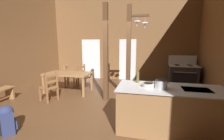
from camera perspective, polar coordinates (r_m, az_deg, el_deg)
name	(u,v)px	position (r m, az deg, el deg)	size (l,w,h in m)	color
ground_plane	(95,112)	(4.33, -6.44, -15.65)	(7.92, 8.53, 0.10)	brown
wall_back	(121,34)	(7.74, 3.45, 13.65)	(7.92, 0.14, 4.67)	brown
glazed_door_back_left	(91,59)	(8.13, -7.96, 4.15)	(1.00, 0.01, 2.05)	white
glazed_panel_back_right	(127,60)	(7.64, 5.89, 3.84)	(0.84, 0.01, 2.05)	white
kitchen_island	(169,109)	(3.44, 20.99, -13.80)	(2.17, 0.98, 0.93)	#9E7044
stove_range	(183,76)	(7.06, 25.22, -1.99)	(1.16, 0.85, 1.32)	#2E2E2E
support_post_with_pot_rack	(130,50)	(4.93, 6.70, 7.55)	(0.69, 0.22, 3.02)	brown
support_post_center	(106,54)	(4.69, -2.39, 6.16)	(0.14, 0.14, 3.02)	brown
dining_table	(68,75)	(5.91, -16.32, -1.88)	(1.70, 0.90, 0.74)	#9E7044
ladderback_chair_near_window	(70,76)	(6.77, -15.84, -2.14)	(0.52, 0.52, 0.95)	olive
ladderback_chair_by_post	(49,87)	(5.23, -22.68, -5.98)	(0.57, 0.57, 0.95)	olive
ladderback_chair_at_table_end	(84,76)	(6.52, -10.67, -2.39)	(0.56, 0.56, 0.95)	olive
backpack	(7,119)	(3.82, -35.10, -15.01)	(0.39, 0.39, 0.60)	navy
stockpot_on_counter	(161,84)	(3.17, 18.17, -5.05)	(0.32, 0.25, 0.18)	silver
mixing_bowl_on_counter	(148,85)	(3.20, 13.55, -5.59)	(0.23, 0.23, 0.08)	silver
bottle_tall_on_counter	(138,77)	(3.49, 9.75, -2.58)	(0.07, 0.07, 0.34)	brown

